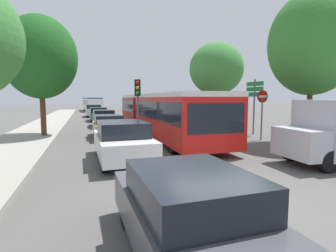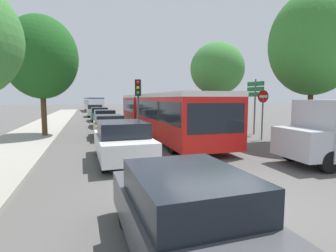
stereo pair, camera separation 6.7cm
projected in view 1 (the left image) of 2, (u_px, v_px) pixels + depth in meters
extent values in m
plane|color=#565451|center=(230.00, 201.00, 6.04)|extent=(200.00, 200.00, 0.00)
cube|color=#9E998E|center=(50.00, 122.00, 25.78)|extent=(3.20, 55.73, 0.14)
cube|color=red|center=(175.00, 117.00, 14.48)|extent=(2.80, 9.95, 2.14)
cube|color=black|center=(175.00, 110.00, 14.44)|extent=(2.81, 9.55, 0.94)
cube|color=silver|center=(175.00, 95.00, 14.36)|extent=(2.80, 9.95, 0.21)
cube|color=red|center=(142.00, 110.00, 23.42)|extent=(2.75, 6.82, 2.14)
cube|color=black|center=(142.00, 105.00, 23.38)|extent=(2.77, 6.55, 0.94)
cube|color=silver|center=(142.00, 96.00, 23.29)|extent=(2.75, 6.82, 0.21)
cylinder|color=black|center=(152.00, 112.00, 19.69)|extent=(1.98, 1.07, 1.97)
cube|color=black|center=(216.00, 119.00, 9.77)|extent=(2.34, 0.14, 1.15)
cylinder|color=black|center=(220.00, 139.00, 11.87)|extent=(0.33, 1.05, 1.04)
cylinder|color=black|center=(173.00, 141.00, 11.23)|extent=(0.33, 1.05, 1.04)
cylinder|color=black|center=(176.00, 125.00, 17.91)|extent=(0.33, 1.05, 1.04)
cylinder|color=black|center=(144.00, 126.00, 17.26)|extent=(0.33, 1.05, 1.04)
cylinder|color=black|center=(154.00, 119.00, 23.83)|extent=(0.33, 1.05, 1.04)
cylinder|color=black|center=(130.00, 119.00, 23.18)|extent=(0.33, 1.05, 1.04)
cube|color=silver|center=(92.00, 104.00, 48.69)|extent=(3.37, 11.67, 2.00)
cube|color=black|center=(92.00, 102.00, 48.65)|extent=(3.35, 11.10, 0.84)
cube|color=#234C93|center=(92.00, 98.00, 48.57)|extent=(3.37, 11.67, 0.20)
cylinder|color=black|center=(84.00, 108.00, 51.89)|extent=(0.37, 1.02, 1.00)
cylinder|color=black|center=(96.00, 108.00, 52.68)|extent=(0.37, 1.02, 1.00)
cylinder|color=black|center=(88.00, 109.00, 45.18)|extent=(0.37, 1.02, 1.00)
cylinder|color=black|center=(100.00, 109.00, 45.97)|extent=(0.37, 1.02, 1.00)
cube|color=#47474C|center=(189.00, 222.00, 3.84)|extent=(1.72, 3.91, 0.63)
cube|color=black|center=(192.00, 188.00, 3.70)|extent=(1.55, 2.06, 0.48)
cylinder|color=black|center=(127.00, 211.00, 4.82)|extent=(0.21, 0.59, 0.59)
cylinder|color=black|center=(196.00, 202.00, 5.26)|extent=(0.21, 0.59, 0.59)
cube|color=white|center=(122.00, 145.00, 9.90)|extent=(1.92, 4.37, 0.70)
cube|color=black|center=(122.00, 129.00, 9.74)|extent=(1.74, 2.30, 0.54)
cylinder|color=black|center=(99.00, 147.00, 10.99)|extent=(0.24, 0.66, 0.66)
cylinder|color=black|center=(135.00, 145.00, 11.49)|extent=(0.24, 0.66, 0.66)
cylinder|color=black|center=(105.00, 162.00, 8.38)|extent=(0.24, 0.66, 0.66)
cylinder|color=black|center=(152.00, 159.00, 8.87)|extent=(0.24, 0.66, 0.66)
cube|color=tan|center=(108.00, 128.00, 15.86)|extent=(1.75, 3.97, 0.64)
cube|color=black|center=(108.00, 119.00, 15.72)|extent=(1.58, 2.09, 0.49)
cylinder|color=black|center=(95.00, 131.00, 16.85)|extent=(0.22, 0.60, 0.60)
cylinder|color=black|center=(117.00, 130.00, 17.30)|extent=(0.22, 0.60, 0.60)
cylinder|color=black|center=(98.00, 136.00, 14.48)|extent=(0.22, 0.60, 0.60)
cylinder|color=black|center=(123.00, 135.00, 14.93)|extent=(0.22, 0.60, 0.60)
cube|color=navy|center=(104.00, 120.00, 21.92)|extent=(1.79, 4.06, 0.65)
cube|color=black|center=(104.00, 113.00, 21.77)|extent=(1.61, 2.14, 0.50)
cylinder|color=black|center=(94.00, 122.00, 22.93)|extent=(0.22, 0.62, 0.61)
cylinder|color=black|center=(111.00, 121.00, 23.39)|extent=(0.22, 0.62, 0.61)
cylinder|color=black|center=(96.00, 125.00, 20.51)|extent=(0.22, 0.62, 0.61)
cylinder|color=black|center=(114.00, 124.00, 20.96)|extent=(0.22, 0.62, 0.61)
cube|color=#236638|center=(98.00, 115.00, 27.44)|extent=(1.80, 4.09, 0.66)
cube|color=black|center=(98.00, 110.00, 27.29)|extent=(1.63, 2.16, 0.50)
cylinder|color=black|center=(91.00, 117.00, 28.46)|extent=(0.23, 0.62, 0.62)
cylinder|color=black|center=(104.00, 117.00, 28.93)|extent=(0.23, 0.62, 0.62)
cylinder|color=black|center=(92.00, 119.00, 26.02)|extent=(0.23, 0.62, 0.62)
cylinder|color=black|center=(107.00, 119.00, 26.48)|extent=(0.23, 0.62, 0.62)
cube|color=#B7BABF|center=(94.00, 112.00, 33.72)|extent=(1.97, 4.48, 0.72)
cube|color=black|center=(93.00, 107.00, 33.56)|extent=(1.78, 2.36, 0.55)
cylinder|color=black|center=(87.00, 114.00, 34.84)|extent=(0.25, 0.68, 0.68)
cylinder|color=black|center=(99.00, 113.00, 35.35)|extent=(0.25, 0.68, 0.68)
cylinder|color=black|center=(88.00, 115.00, 32.16)|extent=(0.25, 0.68, 0.68)
cylinder|color=black|center=(101.00, 115.00, 32.67)|extent=(0.25, 0.68, 0.68)
cube|color=#B7BABF|center=(299.00, 143.00, 8.97)|extent=(0.98, 1.94, 1.00)
cylinder|color=black|center=(329.00, 162.00, 8.32)|extent=(0.73, 0.27, 0.72)
cylinder|color=black|center=(291.00, 151.00, 9.93)|extent=(0.73, 0.27, 0.72)
cylinder|color=#56595E|center=(138.00, 110.00, 14.63)|extent=(0.12, 0.12, 3.40)
cube|color=black|center=(138.00, 88.00, 14.49)|extent=(0.38, 0.33, 0.90)
sphere|color=red|center=(137.00, 82.00, 14.32)|extent=(0.18, 0.18, 0.18)
sphere|color=#EAAD14|center=(137.00, 88.00, 14.34)|extent=(0.18, 0.18, 0.18)
sphere|color=green|center=(137.00, 93.00, 14.37)|extent=(0.18, 0.18, 0.18)
cylinder|color=#56595E|center=(262.00, 119.00, 14.80)|extent=(0.08, 0.08, 2.40)
cylinder|color=red|center=(262.00, 96.00, 14.66)|extent=(0.70, 0.03, 0.70)
cube|color=white|center=(263.00, 96.00, 14.64)|extent=(0.50, 0.04, 0.14)
cylinder|color=#56595E|center=(254.00, 107.00, 17.17)|extent=(0.10, 0.10, 3.60)
cube|color=#197A38|center=(255.00, 84.00, 17.01)|extent=(0.31, 1.39, 0.28)
cube|color=#197A38|center=(255.00, 89.00, 17.05)|extent=(0.31, 1.39, 0.28)
cube|color=#197A38|center=(254.00, 94.00, 17.08)|extent=(0.31, 1.39, 0.28)
cylinder|color=#51381E|center=(43.00, 113.00, 15.69)|extent=(0.31, 0.31, 2.95)
ellipsoid|color=#1E561E|center=(40.00, 57.00, 15.35)|extent=(4.21, 4.21, 4.85)
cylinder|color=#51381E|center=(309.00, 114.00, 13.30)|extent=(0.25, 0.25, 3.16)
ellipsoid|color=#33752D|center=(313.00, 43.00, 12.93)|extent=(4.24, 4.24, 5.10)
cylinder|color=#51381E|center=(216.00, 107.00, 23.62)|extent=(0.27, 0.27, 3.25)
ellipsoid|color=#3D7F38|center=(216.00, 69.00, 23.27)|extent=(4.77, 4.77, 4.63)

